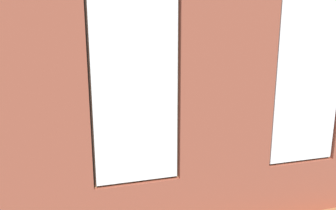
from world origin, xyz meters
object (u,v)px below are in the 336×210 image
tv_flatscreen (35,119)px  potted_plant_corner_near_left (230,97)px  remote_gray (159,140)px  potted_plant_mid_room_small (200,123)px  potted_plant_between_couches (231,158)px  media_console (37,147)px  potted_plant_near_tv (63,137)px  candle_jar (170,132)px  table_plant_small (128,139)px  cup_ceramic (151,137)px  potted_plant_foreground_right (55,105)px  couch_by_window (143,187)px  remote_black (140,138)px  couch_left (281,140)px  coffee_table (151,141)px  potted_plant_by_left_couch (229,123)px

tv_flatscreen → potted_plant_corner_near_left: tv_flatscreen is taller
remote_gray → potted_plant_mid_room_small: potted_plant_mid_room_small is taller
potted_plant_mid_room_small → potted_plant_between_couches: (0.42, 2.31, 0.14)m
media_console → tv_flatscreen: 0.57m
tv_flatscreen → potted_plant_near_tv: size_ratio=0.83×
candle_jar → media_console: 2.63m
table_plant_small → potted_plant_corner_near_left: bearing=-145.5°
cup_ceramic → potted_plant_foreground_right: potted_plant_foreground_right is taller
candle_jar → table_plant_small: table_plant_small is taller
potted_plant_mid_room_small → media_console: bearing=-1.3°
candle_jar → couch_by_window: bearing=63.5°
candle_jar → potted_plant_near_tv: bearing=11.4°
couch_by_window → remote_black: couch_by_window is taller
couch_left → cup_ceramic: bearing=-102.8°
potted_plant_corner_near_left → potted_plant_between_couches: bearing=63.7°
table_plant_small → potted_plant_mid_room_small: potted_plant_mid_room_small is taller
table_plant_small → media_console: table_plant_small is taller
coffee_table → potted_plant_mid_room_small: size_ratio=2.26×
candle_jar → potted_plant_by_left_couch: 1.86m
remote_gray → potted_plant_mid_room_small: size_ratio=0.25×
tv_flatscreen → potted_plant_corner_near_left: size_ratio=0.97×
coffee_table → potted_plant_near_tv: size_ratio=1.30×
tv_flatscreen → remote_gray: bearing=160.3°
table_plant_small → remote_gray: size_ratio=0.96×
potted_plant_mid_room_small → table_plant_small: bearing=23.0°
couch_by_window → remote_black: (-0.33, -1.86, 0.08)m
potted_plant_mid_room_small → potted_plant_near_tv: bearing=16.6°
couch_left → potted_plant_between_couches: bearing=-56.0°
media_console → potted_plant_by_left_couch: (-4.26, -0.24, 0.08)m
candle_jar → remote_gray: bearing=42.4°
remote_black → tv_flatscreen: (1.94, -0.57, 0.38)m
remote_gray → potted_plant_between_couches: size_ratio=0.15×
coffee_table → tv_flatscreen: size_ratio=1.57×
remote_gray → potted_plant_foreground_right: potted_plant_foreground_right is taller
potted_plant_near_tv → remote_gray: bearing=-175.9°
couch_left → remote_gray: couch_left is taller
potted_plant_foreground_right → tv_flatscreen: bearing=76.5°
candle_jar → tv_flatscreen: (2.57, -0.52, 0.35)m
couch_left → table_plant_small: couch_left is taller
coffee_table → candle_jar: candle_jar is taller
remote_black → potted_plant_foreground_right: potted_plant_foreground_right is taller
potted_plant_corner_near_left → potted_plant_between_couches: size_ratio=0.92×
couch_by_window → candle_jar: 2.14m
table_plant_small → potted_plant_corner_near_left: (-3.14, -2.16, 0.20)m
cup_ceramic → remote_gray: 0.18m
potted_plant_by_left_couch → potted_plant_near_tv: size_ratio=0.37×
couch_left → coffee_table: bearing=-102.8°
potted_plant_between_couches → potted_plant_foreground_right: bearing=-54.1°
potted_plant_foreground_right → cup_ceramic: bearing=133.1°
cup_ceramic → potted_plant_between_couches: size_ratio=0.08×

